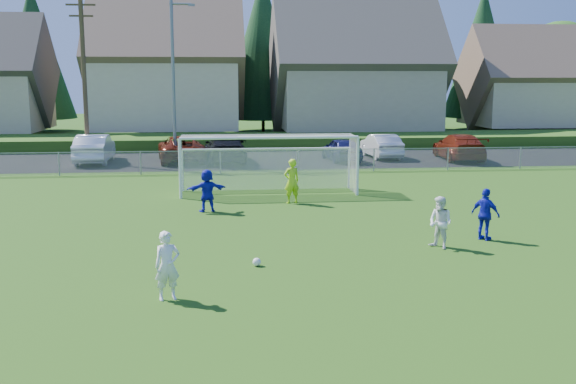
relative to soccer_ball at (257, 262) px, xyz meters
name	(u,v)px	position (x,y,z in m)	size (l,w,h in m)	color
ground	(331,332)	(1.17, -4.78, -0.11)	(160.00, 160.00, 0.00)	#193D0C
asphalt_lot	(254,160)	(1.17, 22.72, -0.10)	(60.00, 60.00, 0.00)	black
grass_embankment	(248,141)	(1.17, 30.22, 0.29)	(70.00, 6.00, 0.80)	#1E420F
soccer_ball	(257,262)	(0.00, 0.00, 0.00)	(0.22, 0.22, 0.22)	white
player_white_a	(167,266)	(-2.12, -2.46, 0.67)	(0.57, 0.37, 1.55)	white
player_white_b	(440,223)	(5.37, 1.30, 0.65)	(0.74, 0.57, 1.52)	white
player_blue_a	(485,214)	(7.06, 2.13, 0.68)	(0.93, 0.39, 1.58)	#1217AF
player_blue_b	(207,190)	(-1.37, 7.42, 0.68)	(1.46, 0.46, 1.57)	#1217AF
goalkeeper	(292,181)	(1.90, 8.72, 0.77)	(0.64, 0.42, 1.75)	#ADE21A
car_b	(94,148)	(-7.99, 22.36, 0.71)	(1.74, 4.98, 1.64)	white
car_c	(181,149)	(-3.06, 22.40, 0.65)	(2.51, 5.45, 1.52)	#5A190A
car_d	(225,148)	(-0.51, 21.86, 0.69)	(2.25, 5.52, 1.60)	black
car_e	(342,149)	(6.27, 21.62, 0.58)	(1.63, 4.04, 1.38)	#141849
car_f	(381,146)	(8.97, 22.98, 0.62)	(1.54, 4.40, 1.45)	silver
car_g	(459,147)	(13.32, 21.45, 0.66)	(2.17, 5.33, 1.55)	#641A0B
soccer_goal	(268,155)	(1.17, 11.27, 1.52)	(7.42, 1.90, 2.50)	white
chainlink_fence	(259,161)	(1.17, 17.22, 0.52)	(52.06, 0.06, 1.20)	gray
streetlight	(174,78)	(-3.28, 21.22, 4.73)	(1.38, 0.18, 9.00)	slate
utility_pole	(84,72)	(-8.33, 22.22, 5.04)	(1.60, 0.26, 10.00)	#473321
houses_row	(267,45)	(3.14, 37.68, 7.22)	(53.90, 11.45, 13.27)	tan
tree_row	(251,53)	(2.21, 43.96, 6.80)	(65.98, 12.36, 13.80)	#382616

